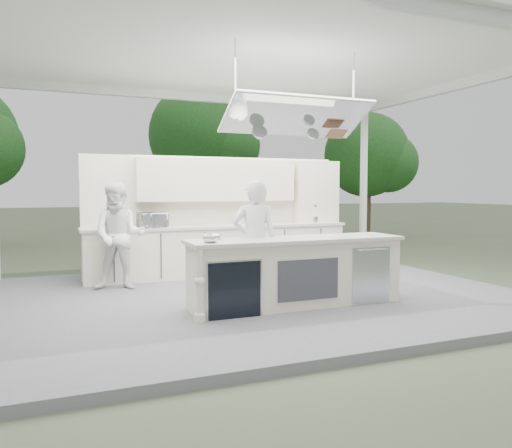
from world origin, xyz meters
name	(u,v)px	position (x,y,z in m)	size (l,w,h in m)	color
ground	(259,301)	(0.00, 0.00, 0.00)	(90.00, 90.00, 0.00)	#414D35
stage_deck	(259,297)	(0.00, 0.00, 0.06)	(8.00, 6.00, 0.12)	#5E5D62
tent	(259,59)	(0.00, -0.01, 3.71)	(8.20, 6.20, 3.86)	white
demo_island	(295,272)	(0.18, -0.91, 0.60)	(3.10, 0.79, 0.95)	beige
back_counter	(220,250)	(0.00, 1.90, 0.60)	(5.08, 0.72, 0.95)	beige
back_wall_unit	(238,198)	(0.44, 2.11, 1.57)	(5.05, 0.48, 2.25)	beige
tree_cluster	(141,143)	(-0.16, 9.77, 3.29)	(19.55, 9.40, 5.85)	brown
head_chef	(255,242)	(-0.28, -0.54, 1.00)	(0.64, 0.42, 1.76)	white
sous_chef	(119,236)	(-1.96, 1.19, 0.99)	(0.85, 0.66, 1.74)	white
toaster_oven	(153,220)	(-1.30, 1.78, 1.20)	(0.48, 0.32, 0.26)	silver
bowl_large	(213,237)	(-0.94, -0.65, 1.10)	(0.27, 0.27, 0.07)	#AFB0B6
bowl_small	(210,240)	(-1.10, -1.05, 1.10)	(0.21, 0.21, 0.07)	#BBBCC2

